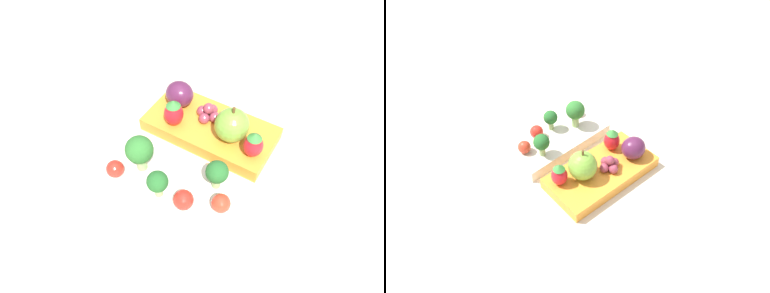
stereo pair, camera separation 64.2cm
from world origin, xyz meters
The scene contains 14 objects.
ground_plane centered at (0.00, 0.00, 0.00)m, with size 4.00×4.00×0.00m, color beige.
bento_box_savoury centered at (-0.01, 0.06, 0.01)m, with size 0.21×0.13×0.02m.
bento_box_fruit centered at (0.01, -0.06, 0.01)m, with size 0.21×0.12×0.02m.
broccoli_floret_0 centered at (-0.06, 0.03, 0.05)m, with size 0.03×0.03×0.05m.
broccoli_floret_1 centered at (0.04, 0.06, 0.06)m, with size 0.04×0.04×0.06m.
broccoli_floret_2 centered at (-0.01, 0.08, 0.05)m, with size 0.03×0.03×0.04m.
cherry_tomato_0 centered at (-0.04, 0.08, 0.04)m, with size 0.03×0.03×0.03m.
cherry_tomato_1 centered at (0.06, 0.09, 0.04)m, with size 0.02×0.02×0.02m.
cherry_tomato_2 centered at (-0.09, 0.06, 0.04)m, with size 0.02×0.02×0.02m.
apple centered at (-0.03, -0.06, 0.05)m, with size 0.05×0.05×0.06m.
strawberry_0 centered at (0.05, -0.03, 0.04)m, with size 0.03×0.03×0.05m.
strawberry_1 centered at (-0.07, -0.05, 0.04)m, with size 0.03×0.03×0.04m.
plum centered at (0.07, -0.07, 0.04)m, with size 0.05×0.04×0.04m.
grape_cluster centered at (0.02, -0.07, 0.03)m, with size 0.04×0.04×0.03m.
Camera 1 is at (-0.18, 0.25, 0.41)m, focal length 32.00 mm.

